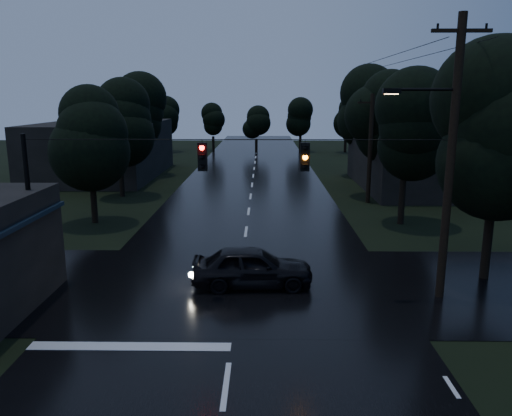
{
  "coord_description": "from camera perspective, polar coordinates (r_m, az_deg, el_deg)",
  "views": [
    {
      "loc": [
        0.94,
        -6.47,
        7.24
      ],
      "look_at": [
        0.63,
        15.0,
        2.47
      ],
      "focal_mm": 35.0,
      "sensor_mm": 36.0,
      "label": 1
    }
  ],
  "objects": [
    {
      "name": "tree_left_c",
      "position": [
        47.8,
        -12.86,
        10.72
      ],
      "size": [
        4.48,
        4.48,
        9.44
      ],
      "color": "black",
      "rests_on": "ground"
    },
    {
      "name": "cross_street",
      "position": [
        19.86,
        -1.95,
        -8.85
      ],
      "size": [
        60.0,
        9.0,
        0.02
      ],
      "primitive_type": "cube",
      "color": "black",
      "rests_on": "ground"
    },
    {
      "name": "tree_right_a",
      "position": [
        29.63,
        16.83,
        8.86
      ],
      "size": [
        4.2,
        4.2,
        8.85
      ],
      "color": "black",
      "rests_on": "ground"
    },
    {
      "name": "utility_pole_far",
      "position": [
        35.41,
        12.92,
        6.76
      ],
      "size": [
        2.0,
        0.3,
        7.5
      ],
      "color": "black",
      "rests_on": "ground"
    },
    {
      "name": "car",
      "position": [
        19.54,
        -0.42,
        -6.72
      ],
      "size": [
        4.77,
        2.09,
        1.6
      ],
      "primitive_type": "imported",
      "rotation": [
        0.0,
        0.0,
        1.61
      ],
      "color": "black",
      "rests_on": "ground"
    },
    {
      "name": "tree_right_b",
      "position": [
        37.51,
        14.42,
        10.24
      ],
      "size": [
        4.48,
        4.48,
        9.44
      ],
      "color": "black",
      "rests_on": "ground"
    },
    {
      "name": "span_signals",
      "position": [
        17.58,
        -0.42,
        6.01
      ],
      "size": [
        15.0,
        0.37,
        1.12
      ],
      "color": "black",
      "rests_on": "ground"
    },
    {
      "name": "utility_pole_main",
      "position": [
        18.74,
        21.14,
        5.62
      ],
      "size": [
        3.5,
        0.3,
        10.0
      ],
      "color": "black",
      "rests_on": "ground"
    },
    {
      "name": "tree_left_b",
      "position": [
        38.0,
        -15.49,
        9.63
      ],
      "size": [
        4.2,
        4.2,
        8.85
      ],
      "color": "black",
      "rests_on": "ground"
    },
    {
      "name": "main_road",
      "position": [
        37.19,
        -0.62,
        1.3
      ],
      "size": [
        12.0,
        120.0,
        0.02
      ],
      "primitive_type": "cube",
      "color": "black",
      "rests_on": "ground"
    },
    {
      "name": "anchor_pole_left",
      "position": [
        19.86,
        -24.34,
        -0.93
      ],
      "size": [
        0.18,
        0.18,
        6.0
      ],
      "primitive_type": "cylinder",
      "color": "black",
      "rests_on": "ground"
    },
    {
      "name": "building_far_left",
      "position": [
        49.04,
        -17.01,
        6.43
      ],
      "size": [
        10.0,
        16.0,
        5.0
      ],
      "primitive_type": "cube",
      "color": "black",
      "rests_on": "ground"
    },
    {
      "name": "building_far_right",
      "position": [
        42.82,
        18.67,
        5.11
      ],
      "size": [
        10.0,
        14.0,
        4.4
      ],
      "primitive_type": "cube",
      "color": "black",
      "rests_on": "ground"
    },
    {
      "name": "tree_left_a",
      "position": [
        30.22,
        -18.56,
        8.1
      ],
      "size": [
        3.92,
        3.92,
        8.26
      ],
      "color": "black",
      "rests_on": "ground"
    },
    {
      "name": "tree_corner_near",
      "position": [
        21.51,
        26.01,
        7.96
      ],
      "size": [
        4.48,
        4.48,
        9.44
      ],
      "color": "black",
      "rests_on": "ground"
    },
    {
      "name": "tree_right_c",
      "position": [
        47.39,
        12.35,
        11.19
      ],
      "size": [
        4.76,
        4.76,
        10.03
      ],
      "color": "black",
      "rests_on": "ground"
    }
  ]
}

